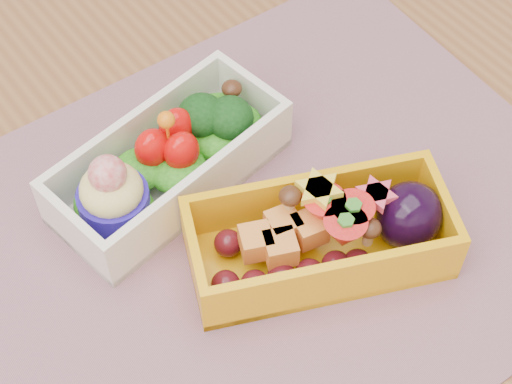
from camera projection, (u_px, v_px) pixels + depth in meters
table at (202, 331)px, 0.67m from camera, size 1.20×0.80×0.75m
placemat at (252, 233)px, 0.60m from camera, size 0.49×0.39×0.00m
bento_white at (168, 162)px, 0.61m from camera, size 0.19×0.11×0.07m
bento_yellow at (326, 236)px, 0.57m from camera, size 0.19×0.14×0.06m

